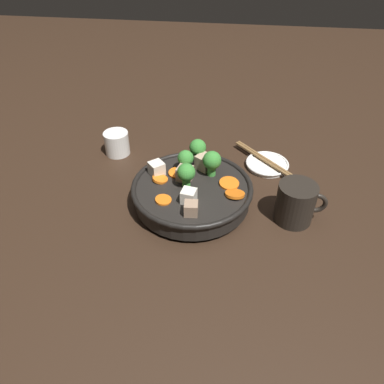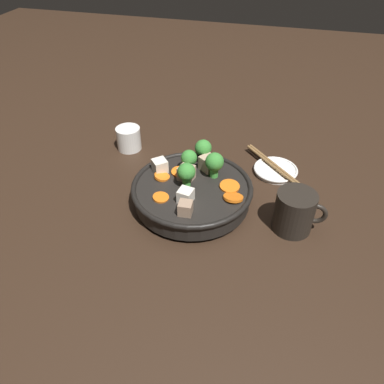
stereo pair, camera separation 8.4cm
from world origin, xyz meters
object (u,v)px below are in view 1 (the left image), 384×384
at_px(side_saucer, 267,164).
at_px(tea_cup, 117,143).
at_px(stirfry_bowl, 192,190).
at_px(dark_mug, 296,203).
at_px(chopsticks_pair, 268,161).

distance_m(side_saucer, tea_cup, 0.40).
relative_size(stirfry_bowl, tea_cup, 4.13).
distance_m(tea_cup, dark_mug, 0.50).
relative_size(side_saucer, chopsticks_pair, 0.63).
bearing_deg(chopsticks_pair, dark_mug, -75.12).
bearing_deg(side_saucer, tea_cup, 178.43).
relative_size(stirfry_bowl, dark_mug, 2.53).
bearing_deg(dark_mug, chopsticks_pair, 104.88).
bearing_deg(chopsticks_pair, side_saucer, 45.00).
height_order(side_saucer, chopsticks_pair, chopsticks_pair).
xyz_separation_m(stirfry_bowl, dark_mug, (0.23, -0.02, 0.01)).
bearing_deg(tea_cup, chopsticks_pair, -1.57).
bearing_deg(chopsticks_pair, tea_cup, 178.43).
height_order(tea_cup, chopsticks_pair, tea_cup).
distance_m(side_saucer, dark_mug, 0.20).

